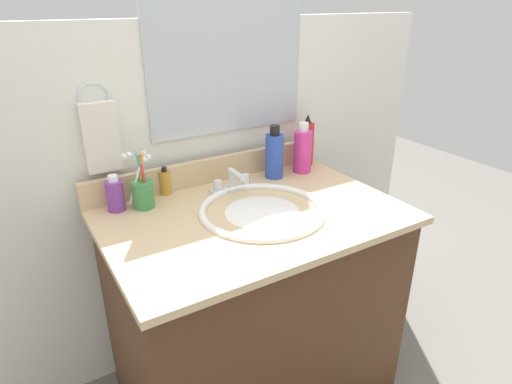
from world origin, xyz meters
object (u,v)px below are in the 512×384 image
bottle_soap_pink (303,150)px  cup_green (143,191)px  bottle_cream_purple (115,195)px  hand_towel (101,137)px  bottle_oil_amber (165,182)px  bottle_shampoo_blue (274,155)px  bottle_spray_red (307,143)px  faucet (233,183)px

bottle_soap_pink → cup_green: 0.63m
cup_green → bottle_cream_purple: bearing=164.1°
hand_towel → bottle_soap_pink: size_ratio=1.14×
bottle_oil_amber → bottle_cream_purple: size_ratio=0.83×
bottle_oil_amber → cup_green: (-0.10, -0.06, 0.01)m
bottle_shampoo_blue → bottle_spray_red: size_ratio=0.96×
bottle_cream_purple → cup_green: bearing=-15.9°
faucet → bottle_shampoo_blue: bearing=9.8°
bottle_cream_purple → bottle_soap_pink: bearing=-2.6°
bottle_spray_red → bottle_cream_purple: 0.77m
bottle_spray_red → bottle_soap_pink: bottle_spray_red is taller
faucet → bottle_shampoo_blue: 0.21m
faucet → bottle_oil_amber: bearing=155.4°
hand_towel → bottle_spray_red: bearing=-4.2°
bottle_cream_purple → bottle_soap_pink: (0.71, -0.03, 0.03)m
bottle_oil_amber → bottle_spray_red: bottle_spray_red is taller
bottle_shampoo_blue → bottle_spray_red: bearing=13.9°
hand_towel → cup_green: bearing=-50.9°
bottle_soap_pink → bottle_spray_red: bearing=41.7°
bottle_shampoo_blue → hand_towel: bearing=170.1°
bottle_oil_amber → cup_green: bearing=-147.4°
bottle_spray_red → bottle_cream_purple: bearing=-178.3°
faucet → bottle_oil_amber: size_ratio=1.63×
cup_green → hand_towel: bearing=129.1°
faucet → bottle_oil_amber: (-0.21, 0.10, 0.02)m
bottle_shampoo_blue → bottle_spray_red: 0.19m
bottle_cream_purple → cup_green: (0.08, -0.02, 0.00)m
bottle_cream_purple → bottle_soap_pink: size_ratio=0.61×
bottle_oil_amber → bottle_cream_purple: bottle_cream_purple is taller
hand_towel → bottle_oil_amber: size_ratio=2.24×
faucet → bottle_soap_pink: (0.32, 0.03, 0.06)m
bottle_spray_red → cup_green: size_ratio=1.06×
bottle_soap_pink → cup_green: (-0.62, 0.01, -0.03)m
bottle_shampoo_blue → cup_green: size_ratio=1.02×
bottle_oil_amber → hand_towel: bearing=167.5°
faucet → cup_green: bearing=173.6°
bottle_spray_red → bottle_soap_pink: (-0.06, -0.05, -0.01)m
bottle_shampoo_blue → bottle_soap_pink: size_ratio=1.02×
cup_green → bottle_soap_pink: bearing=-0.8°
hand_towel → bottle_cream_purple: 0.18m
bottle_shampoo_blue → bottle_spray_red: (0.18, 0.05, 0.00)m
bottle_oil_amber → bottle_cream_purple: bearing=-167.8°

